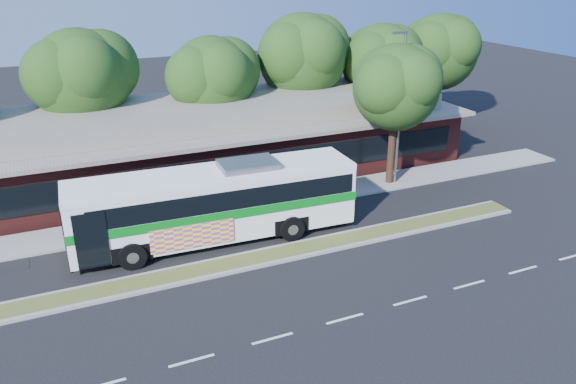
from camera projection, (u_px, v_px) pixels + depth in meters
name	position (u px, v px, depth m)	size (l,w,h in m)	color
ground	(291.00, 260.00, 25.68)	(120.00, 120.00, 0.00)	black
median_strip	(286.00, 252.00, 26.16)	(26.00, 1.10, 0.15)	#4E5A26
sidewalk	(244.00, 206.00, 31.06)	(44.00, 2.60, 0.12)	gray
plaza_building	(208.00, 138.00, 35.83)	(33.20, 11.20, 4.45)	#521B19
lamp_post	(400.00, 105.00, 32.43)	(0.93, 0.18, 9.07)	slate
tree_bg_b	(87.00, 75.00, 34.50)	(6.69, 6.00, 9.00)	black
tree_bg_c	(217.00, 76.00, 36.83)	(6.24, 5.60, 8.26)	black
tree_bg_d	(307.00, 55.00, 40.00)	(6.91, 6.20, 9.37)	black
tree_bg_e	(385.00, 61.00, 41.64)	(6.47, 5.80, 8.50)	black
tree_bg_f	(443.00, 50.00, 44.61)	(6.69, 6.00, 8.92)	black
transit_bus	(216.00, 199.00, 26.79)	(13.76, 3.62, 3.83)	white
sedan	(56.00, 198.00, 30.24)	(2.21, 5.44, 1.58)	#A6AAAD
sidewalk_tree	(400.00, 85.00, 32.28)	(5.56, 4.98, 8.42)	black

